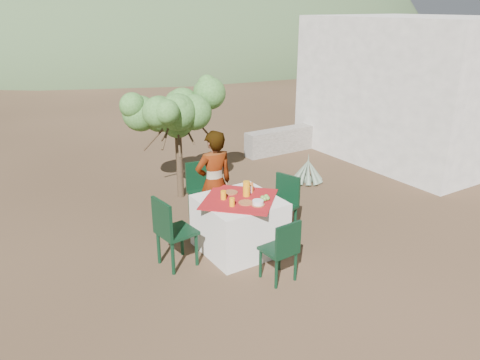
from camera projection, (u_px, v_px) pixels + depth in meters
name	position (u px, v px, depth m)	size (l,w,h in m)	color
ground	(243.00, 248.00, 6.61)	(160.00, 160.00, 0.00)	#322517
table	(239.00, 224.00, 6.46)	(1.30, 1.30, 0.76)	white
chair_far	(202.00, 189.00, 7.32)	(0.49, 0.49, 0.94)	black
chair_near	(282.00, 248.00, 5.66)	(0.40, 0.40, 0.82)	black
chair_left	(171.00, 230.00, 5.96)	(0.49, 0.49, 0.96)	black
chair_right	(283.00, 202.00, 6.89)	(0.52, 0.52, 0.89)	black
person	(214.00, 183.00, 6.81)	(0.58, 0.38, 1.58)	#8C6651
shrub_tree	(179.00, 116.00, 7.94)	(1.55, 1.52, 1.83)	#4E3A27
agave	(308.00, 171.00, 8.99)	(0.59, 0.61, 0.64)	slate
guesthouse	(413.00, 88.00, 10.30)	(3.20, 4.20, 3.00)	white
stone_wall	(294.00, 138.00, 11.00)	(2.60, 0.35, 0.55)	gray
hill_near_right	(138.00, 44.00, 41.11)	(48.00, 48.00, 20.00)	#3D522E
hill_far_right	(234.00, 33.00, 57.01)	(36.00, 36.00, 14.00)	slate
plate_far	(231.00, 192.00, 6.51)	(0.20, 0.20, 0.01)	brown
plate_near	(246.00, 203.00, 6.18)	(0.20, 0.20, 0.01)	brown
glass_far	(223.00, 195.00, 6.28)	(0.07, 0.07, 0.12)	orange
glass_near	(232.00, 202.00, 6.07)	(0.07, 0.07, 0.11)	orange
juice_pitcher	(246.00, 189.00, 6.38)	(0.10, 0.10, 0.21)	orange
bowl_plate	(258.00, 205.00, 6.12)	(0.18, 0.18, 0.01)	brown
white_bowl	(258.00, 202.00, 6.11)	(0.15, 0.15, 0.05)	white
jar_left	(251.00, 189.00, 6.53)	(0.06, 0.06, 0.10)	orange
jar_right	(251.00, 186.00, 6.64)	(0.06, 0.06, 0.09)	orange
napkin_holder	(249.00, 190.00, 6.50)	(0.08, 0.04, 0.10)	white
fruit_cluster	(265.00, 198.00, 6.26)	(0.13, 0.12, 0.06)	#669D39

